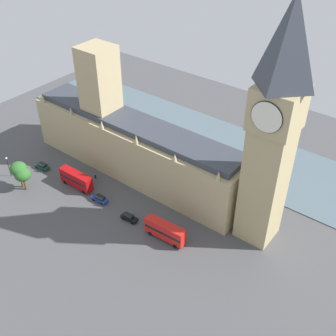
% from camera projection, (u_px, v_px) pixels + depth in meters
% --- Properties ---
extents(ground_plane, '(138.08, 138.08, 0.00)m').
position_uv_depth(ground_plane, '(133.00, 175.00, 120.06)').
color(ground_plane, '#4C4C4F').
extents(river_thames, '(28.38, 124.27, 0.25)m').
position_uv_depth(river_thames, '(189.00, 134.00, 137.98)').
color(river_thames, slate).
rests_on(river_thames, ground).
extents(parliament_building, '(13.57, 68.08, 34.92)m').
position_uv_depth(parliament_building, '(131.00, 142.00, 116.45)').
color(parliament_building, tan).
rests_on(parliament_building, ground).
extents(clock_tower, '(9.44, 9.44, 57.52)m').
position_uv_depth(clock_tower, '(274.00, 128.00, 83.56)').
color(clock_tower, tan).
rests_on(clock_tower, ground).
extents(car_dark_green_corner, '(2.25, 4.71, 1.74)m').
position_uv_depth(car_dark_green_corner, '(42.00, 166.00, 122.01)').
color(car_dark_green_corner, '#19472D').
rests_on(car_dark_green_corner, ground).
extents(double_decker_bus_trailing, '(2.89, 10.57, 4.75)m').
position_uv_depth(double_decker_bus_trailing, '(76.00, 179.00, 114.16)').
color(double_decker_bus_trailing, '#B20C0F').
rests_on(double_decker_bus_trailing, ground).
extents(car_blue_by_river_gate, '(2.06, 4.89, 1.74)m').
position_uv_depth(car_blue_by_river_gate, '(100.00, 199.00, 110.15)').
color(car_blue_by_river_gate, navy).
rests_on(car_blue_by_river_gate, ground).
extents(car_black_kerbside, '(2.11, 4.59, 1.74)m').
position_uv_depth(car_black_kerbside, '(129.00, 217.00, 104.32)').
color(car_black_kerbside, black).
rests_on(car_black_kerbside, ground).
extents(double_decker_bus_opposite_hall, '(3.08, 10.62, 4.75)m').
position_uv_depth(double_decker_bus_opposite_hall, '(165.00, 231.00, 98.13)').
color(double_decker_bus_opposite_hall, red).
rests_on(double_decker_bus_opposite_hall, ground).
extents(pedestrian_under_trees, '(0.58, 0.64, 1.50)m').
position_uv_depth(pedestrian_under_trees, '(95.00, 176.00, 118.28)').
color(pedestrian_under_trees, black).
rests_on(pedestrian_under_trees, ground).
extents(plane_tree_far_end, '(4.46, 4.46, 7.07)m').
position_uv_depth(plane_tree_far_end, '(22.00, 175.00, 111.70)').
color(plane_tree_far_end, brown).
rests_on(plane_tree_far_end, ground).
extents(plane_tree_near_tower, '(4.66, 4.66, 8.23)m').
position_uv_depth(plane_tree_near_tower, '(18.00, 169.00, 111.89)').
color(plane_tree_near_tower, brown).
rests_on(plane_tree_near_tower, ground).
extents(street_lamp_midblock, '(0.56, 0.56, 6.57)m').
position_uv_depth(street_lamp_midblock, '(8.00, 163.00, 116.86)').
color(street_lamp_midblock, black).
rests_on(street_lamp_midblock, ground).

